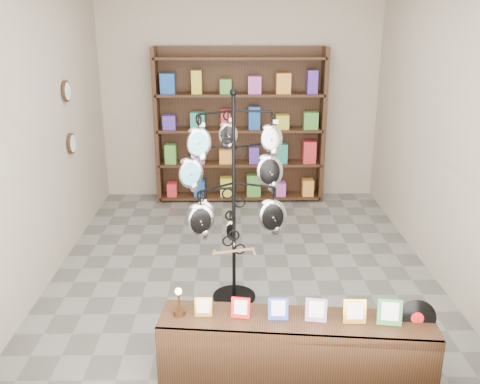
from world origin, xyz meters
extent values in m
plane|color=slate|center=(0.00, 0.00, 0.00)|extent=(5.00, 5.00, 0.00)
plane|color=#B0A38D|center=(0.00, 2.50, 1.50)|extent=(4.00, 0.00, 4.00)
plane|color=#B0A38D|center=(0.00, -2.50, 1.50)|extent=(4.00, 0.00, 4.00)
plane|color=#B0A38D|center=(-2.00, 0.00, 1.50)|extent=(0.00, 5.00, 5.00)
plane|color=#B0A38D|center=(2.00, 0.00, 1.50)|extent=(0.00, 5.00, 5.00)
cylinder|color=black|center=(-0.10, -0.65, 0.01)|extent=(0.48, 0.48, 0.03)
cylinder|color=black|center=(-0.10, -0.65, 0.98)|extent=(0.04, 0.04, 1.97)
sphere|color=black|center=(-0.10, -0.65, 1.99)|extent=(0.07, 0.07, 0.07)
ellipsoid|color=silver|center=(-0.14, -0.45, 0.62)|extent=(0.11, 0.05, 0.21)
cube|color=#A57944|center=(-0.10, -0.93, 0.63)|extent=(0.37, 0.11, 0.04)
cube|color=black|center=(0.36, -1.85, 0.25)|extent=(2.05, 0.61, 0.50)
cube|color=gold|center=(-0.33, -1.78, 0.57)|extent=(0.13, 0.06, 0.15)
cube|color=red|center=(-0.06, -1.81, 0.57)|extent=(0.14, 0.06, 0.16)
cube|color=#263FA5|center=(0.22, -1.83, 0.58)|extent=(0.15, 0.07, 0.17)
cube|color=#E54C33|center=(0.49, -1.86, 0.58)|extent=(0.16, 0.07, 0.17)
cube|color=gold|center=(0.77, -1.89, 0.59)|extent=(0.17, 0.07, 0.18)
cube|color=#337233|center=(1.01, -1.91, 0.59)|extent=(0.18, 0.07, 0.19)
cylinder|color=black|center=(1.23, -1.89, 0.53)|extent=(0.28, 0.09, 0.27)
cylinder|color=red|center=(1.23, -1.89, 0.53)|extent=(0.09, 0.03, 0.09)
cylinder|color=#4D2E16|center=(-0.51, -1.76, 0.51)|extent=(0.09, 0.09, 0.04)
cylinder|color=#4D2E16|center=(-0.51, -1.76, 0.60)|extent=(0.02, 0.02, 0.13)
sphere|color=#FFBF59|center=(-0.51, -1.76, 0.69)|extent=(0.05, 0.05, 0.05)
cube|color=black|center=(0.00, 2.44, 1.10)|extent=(2.40, 0.04, 2.20)
cube|color=black|center=(-1.18, 2.28, 1.10)|extent=(0.06, 0.36, 2.20)
cube|color=black|center=(1.18, 2.28, 1.10)|extent=(0.06, 0.36, 2.20)
cube|color=black|center=(0.00, 2.28, 0.05)|extent=(2.36, 0.36, 0.04)
cube|color=black|center=(0.00, 2.28, 0.55)|extent=(2.36, 0.36, 0.03)
cube|color=black|center=(0.00, 2.28, 1.05)|extent=(2.36, 0.36, 0.04)
cube|color=black|center=(0.00, 2.28, 1.55)|extent=(2.36, 0.36, 0.04)
cube|color=black|center=(0.00, 2.28, 2.05)|extent=(2.36, 0.36, 0.04)
cylinder|color=black|center=(-1.97, 0.80, 1.80)|extent=(0.03, 0.24, 0.24)
cylinder|color=black|center=(-1.97, 0.80, 1.20)|extent=(0.03, 0.24, 0.24)
camera|label=1|loc=(-0.11, -5.26, 2.62)|focal=40.00mm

